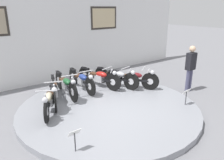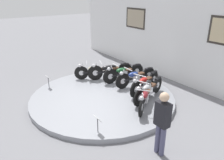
% 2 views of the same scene
% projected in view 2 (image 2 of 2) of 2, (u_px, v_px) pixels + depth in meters
% --- Properties ---
extents(ground_plane, '(60.00, 60.00, 0.00)m').
position_uv_depth(ground_plane, '(103.00, 99.00, 8.31)').
color(ground_plane, slate).
extents(display_platform, '(5.35, 5.35, 0.16)m').
position_uv_depth(display_platform, '(103.00, 97.00, 8.28)').
color(display_platform, gray).
rests_on(display_platform, ground_plane).
extents(back_wall, '(14.00, 0.22, 4.58)m').
position_uv_depth(back_wall, '(174.00, 29.00, 9.46)').
color(back_wall, white).
rests_on(back_wall, ground_plane).
extents(motorcycle_cream, '(0.99, 1.74, 0.78)m').
position_uv_depth(motorcycle_cream, '(96.00, 71.00, 9.66)').
color(motorcycle_cream, black).
rests_on(motorcycle_cream, display_platform).
extents(motorcycle_black, '(0.79, 1.92, 0.81)m').
position_uv_depth(motorcycle_black, '(109.00, 70.00, 9.65)').
color(motorcycle_black, black).
rests_on(motorcycle_black, display_platform).
extents(motorcycle_green, '(0.54, 2.01, 0.81)m').
position_uv_depth(motorcycle_green, '(123.00, 72.00, 9.41)').
color(motorcycle_green, black).
rests_on(motorcycle_green, display_platform).
extents(motorcycle_blue, '(0.54, 2.00, 0.80)m').
position_uv_depth(motorcycle_blue, '(135.00, 76.00, 8.98)').
color(motorcycle_blue, black).
rests_on(motorcycle_blue, display_platform).
extents(motorcycle_red, '(0.67, 1.94, 0.80)m').
position_uv_depth(motorcycle_red, '(144.00, 82.00, 8.41)').
color(motorcycle_red, black).
rests_on(motorcycle_red, display_platform).
extents(motorcycle_silver, '(0.69, 1.92, 0.79)m').
position_uv_depth(motorcycle_silver, '(148.00, 89.00, 7.82)').
color(motorcycle_silver, black).
rests_on(motorcycle_silver, display_platform).
extents(motorcycle_maroon, '(1.20, 1.64, 0.79)m').
position_uv_depth(motorcycle_maroon, '(145.00, 97.00, 7.29)').
color(motorcycle_maroon, black).
rests_on(motorcycle_maroon, display_platform).
extents(info_placard_front_left, '(0.26, 0.11, 0.51)m').
position_uv_depth(info_placard_front_left, '(48.00, 79.00, 8.77)').
color(info_placard_front_left, '#333338').
rests_on(info_placard_front_left, display_platform).
extents(info_placard_front_centre, '(0.26, 0.11, 0.51)m').
position_uv_depth(info_placard_front_centre, '(98.00, 121.00, 5.96)').
color(info_placard_front_centre, '#333338').
rests_on(info_placard_front_centre, display_platform).
extents(visitor_standing, '(0.36, 0.22, 1.70)m').
position_uv_depth(visitor_standing, '(162.00, 120.00, 5.19)').
color(visitor_standing, '#4C4C6B').
rests_on(visitor_standing, ground_plane).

